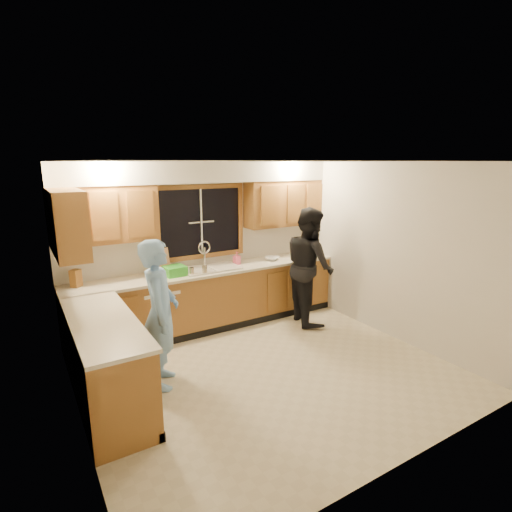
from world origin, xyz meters
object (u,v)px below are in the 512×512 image
(man, at_px, (160,314))
(dish_crate, at_px, (175,271))
(woman, at_px, (309,266))
(bowl, at_px, (272,258))
(stove, at_px, (118,388))
(knife_block, at_px, (76,278))
(dishwasher, at_px, (157,312))
(sink, at_px, (210,273))
(soap_bottle, at_px, (237,258))

(man, bearing_deg, dish_crate, -4.76)
(woman, xyz_separation_m, bowl, (-0.31, 0.59, 0.03))
(stove, height_order, dish_crate, dish_crate)
(woman, height_order, knife_block, woman)
(dishwasher, xyz_separation_m, man, (-0.32, -1.20, 0.44))
(dishwasher, bearing_deg, sink, 0.99)
(knife_block, relative_size, dish_crate, 0.79)
(man, bearing_deg, dishwasher, 7.49)
(woman, bearing_deg, dish_crate, 90.26)
(dishwasher, distance_m, bowl, 2.03)
(sink, bearing_deg, stove, -134.61)
(woman, bearing_deg, man, 118.83)
(sink, relative_size, dishwasher, 1.05)
(dishwasher, relative_size, bowl, 3.59)
(sink, distance_m, woman, 1.55)
(woman, relative_size, soap_bottle, 9.09)
(dish_crate, relative_size, bowl, 1.26)
(soap_bottle, xyz_separation_m, bowl, (0.63, -0.06, -0.07))
(woman, height_order, soap_bottle, woman)
(man, bearing_deg, knife_block, 49.78)
(stove, bearing_deg, soap_bottle, 39.29)
(knife_block, bearing_deg, soap_bottle, -46.24)
(man, bearing_deg, sink, -21.46)
(dishwasher, height_order, bowl, bowl)
(dishwasher, bearing_deg, bowl, -0.11)
(stove, xyz_separation_m, bowl, (2.91, 1.81, 0.50))
(sink, bearing_deg, soap_bottle, 5.13)
(soap_bottle, relative_size, bowl, 0.88)
(sink, height_order, woman, woman)
(stove, relative_size, knife_block, 3.97)
(sink, height_order, stove, sink)
(stove, height_order, woman, woman)
(man, xyz_separation_m, dish_crate, (0.60, 1.16, 0.14))
(knife_block, relative_size, soap_bottle, 1.12)
(woman, xyz_separation_m, soap_bottle, (-0.94, 0.65, 0.11))
(dishwasher, bearing_deg, stove, -117.69)
(woman, xyz_separation_m, dish_crate, (-2.00, 0.55, 0.07))
(stove, height_order, bowl, bowl)
(dish_crate, height_order, bowl, dish_crate)
(dishwasher, relative_size, soap_bottle, 4.07)
(knife_block, xyz_separation_m, soap_bottle, (2.33, -0.06, -0.01))
(bowl, bearing_deg, knife_block, 177.68)
(stove, bearing_deg, sink, 45.39)
(soap_bottle, bearing_deg, dishwasher, -177.51)
(dishwasher, distance_m, stove, 2.04)
(sink, bearing_deg, bowl, -0.96)
(stove, bearing_deg, man, 44.19)
(stove, relative_size, man, 0.53)
(bowl, bearing_deg, soap_bottle, 174.36)
(dishwasher, distance_m, woman, 2.40)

